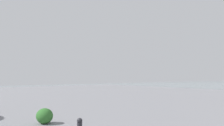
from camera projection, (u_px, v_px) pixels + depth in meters
The scene contains 1 object.
shrub_low at pixel (45, 116), 7.88m from camera, with size 0.63×0.57×0.54m.
Camera 1 is at (-1.16, 1.96, 1.64)m, focal length 36.39 mm.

